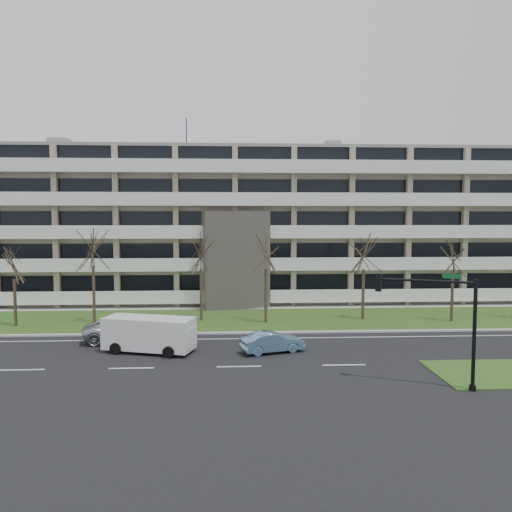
{
  "coord_description": "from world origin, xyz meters",
  "views": [
    {
      "loc": [
        -0.44,
        -27.57,
        8.38
      ],
      "look_at": [
        1.48,
        10.0,
        5.49
      ],
      "focal_mm": 35.0,
      "sensor_mm": 36.0,
      "label": 1
    }
  ],
  "objects": [
    {
      "name": "grass_verge",
      "position": [
        0.0,
        13.0,
        0.03
      ],
      "size": [
        90.0,
        10.0,
        0.06
      ],
      "primitive_type": "cube",
      "color": "#294E1A",
      "rests_on": "ground"
    },
    {
      "name": "tree_2",
      "position": [
        -11.29,
        12.18,
        6.4
      ],
      "size": [
        4.11,
        4.11,
        8.23
      ],
      "color": "#382B21",
      "rests_on": "ground"
    },
    {
      "name": "tree_5",
      "position": [
        10.43,
        12.51,
        5.8
      ],
      "size": [
        3.73,
        3.73,
        7.46
      ],
      "color": "#382B21",
      "rests_on": "ground"
    },
    {
      "name": "lane_edge_line",
      "position": [
        0.0,
        6.5,
        0.01
      ],
      "size": [
        90.0,
        0.12,
        0.01
      ],
      "primitive_type": "cube",
      "color": "white",
      "rests_on": "ground"
    },
    {
      "name": "white_van",
      "position": [
        -5.49,
        3.42,
        1.3
      ],
      "size": [
        5.94,
        3.56,
        2.17
      ],
      "rotation": [
        0.0,
        0.0,
        -0.29
      ],
      "color": "white",
      "rests_on": "ground"
    },
    {
      "name": "grass_median",
      "position": [
        14.0,
        -2.0,
        0.03
      ],
      "size": [
        7.0,
        5.0,
        0.06
      ],
      "primitive_type": "cube",
      "color": "#294E1A",
      "rests_on": "ground"
    },
    {
      "name": "curb",
      "position": [
        0.0,
        8.0,
        0.06
      ],
      "size": [
        90.0,
        0.35,
        0.12
      ],
      "primitive_type": "cube",
      "color": "#B2B2AD",
      "rests_on": "ground"
    },
    {
      "name": "sidewalk",
      "position": [
        0.0,
        18.5,
        0.04
      ],
      "size": [
        90.0,
        2.0,
        0.08
      ],
      "primitive_type": "cube",
      "color": "#B2B2AD",
      "rests_on": "ground"
    },
    {
      "name": "apartment_building",
      "position": [
        -0.01,
        25.32,
        7.61
      ],
      "size": [
        60.5,
        15.1,
        18.75
      ],
      "color": "tan",
      "rests_on": "ground"
    },
    {
      "name": "blue_sedan",
      "position": [
        2.14,
        2.92,
        0.65
      ],
      "size": [
        4.18,
        2.5,
        1.3
      ],
      "primitive_type": "imported",
      "rotation": [
        0.0,
        0.0,
        1.88
      ],
      "color": "#74A3C9",
      "rests_on": "ground"
    },
    {
      "name": "tree_3",
      "position": [
        -2.83,
        12.63,
        5.87
      ],
      "size": [
        3.77,
        3.77,
        7.55
      ],
      "color": "#382B21",
      "rests_on": "ground"
    },
    {
      "name": "tree_6",
      "position": [
        17.36,
        11.3,
        5.47
      ],
      "size": [
        3.52,
        3.52,
        7.04
      ],
      "color": "#382B21",
      "rests_on": "ground"
    },
    {
      "name": "ground",
      "position": [
        0.0,
        0.0,
        0.0
      ],
      "size": [
        160.0,
        160.0,
        0.0
      ],
      "primitive_type": "plane",
      "color": "black",
      "rests_on": "ground"
    },
    {
      "name": "tree_1",
      "position": [
        -17.0,
        11.21,
        5.14
      ],
      "size": [
        3.31,
        3.31,
        6.61
      ],
      "color": "#382B21",
      "rests_on": "ground"
    },
    {
      "name": "tree_4",
      "position": [
        2.34,
        11.61,
        6.07
      ],
      "size": [
        3.9,
        3.9,
        7.81
      ],
      "color": "#382B21",
      "rests_on": "ground"
    },
    {
      "name": "traffic_signal",
      "position": [
        9.8,
        -3.88,
        3.67
      ],
      "size": [
        4.56,
        2.11,
        5.67
      ],
      "rotation": [
        0.0,
        0.0,
        -0.4
      ],
      "color": "black",
      "rests_on": "ground"
    },
    {
      "name": "silver_pickup",
      "position": [
        -7.53,
        6.29,
        0.79
      ],
      "size": [
        5.99,
        3.41,
        1.57
      ],
      "primitive_type": "imported",
      "rotation": [
        0.0,
        0.0,
        1.72
      ],
      "color": "#AAACB1",
      "rests_on": "ground"
    }
  ]
}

